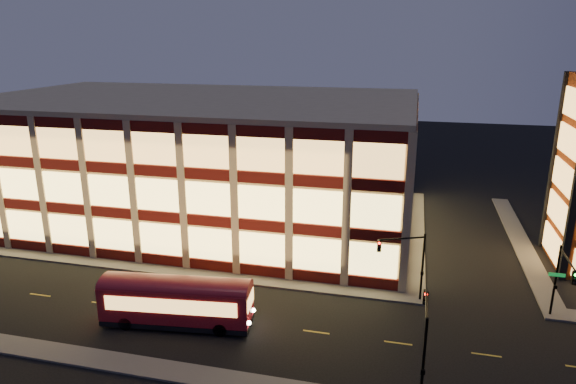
# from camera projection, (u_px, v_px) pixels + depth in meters

# --- Properties ---
(ground) EXTENTS (200.00, 200.00, 0.00)m
(ground) POSITION_uv_depth(u_px,v_px,m) (159.00, 275.00, 47.52)
(ground) COLOR black
(ground) RESTS_ON ground
(sidewalk_office_south) EXTENTS (54.00, 2.00, 0.15)m
(sidewalk_office_south) POSITION_uv_depth(u_px,v_px,m) (135.00, 266.00, 49.12)
(sidewalk_office_south) COLOR #514F4C
(sidewalk_office_south) RESTS_ON ground
(sidewalk_office_east) EXTENTS (2.00, 30.00, 0.15)m
(sidewalk_office_east) POSITION_uv_depth(u_px,v_px,m) (415.00, 231.00, 58.02)
(sidewalk_office_east) COLOR #514F4C
(sidewalk_office_east) RESTS_ON ground
(sidewalk_tower_west) EXTENTS (2.00, 30.00, 0.15)m
(sidewalk_tower_west) POSITION_uv_depth(u_px,v_px,m) (520.00, 240.00, 55.49)
(sidewalk_tower_west) COLOR #514F4C
(sidewalk_tower_west) RESTS_ON ground
(sidewalk_near) EXTENTS (100.00, 2.00, 0.15)m
(sidewalk_near) POSITION_uv_depth(u_px,v_px,m) (70.00, 355.00, 35.42)
(sidewalk_near) COLOR #514F4C
(sidewalk_near) RESTS_ON ground
(office_building) EXTENTS (50.45, 30.45, 14.50)m
(office_building) POSITION_uv_depth(u_px,v_px,m) (199.00, 157.00, 61.82)
(office_building) COLOR tan
(office_building) RESTS_ON ground
(traffic_signal_far) EXTENTS (3.79, 1.87, 6.00)m
(traffic_signal_far) POSITION_uv_depth(u_px,v_px,m) (407.00, 256.00, 41.45)
(traffic_signal_far) COLOR black
(traffic_signal_far) RESTS_ON ground
(traffic_signal_right) EXTENTS (1.20, 4.37, 6.00)m
(traffic_signal_right) POSITION_uv_depth(u_px,v_px,m) (562.00, 276.00, 38.06)
(traffic_signal_right) COLOR black
(traffic_signal_right) RESTS_ON ground
(traffic_signal_near) EXTENTS (0.32, 4.45, 6.00)m
(traffic_signal_near) POSITION_uv_depth(u_px,v_px,m) (425.00, 333.00, 30.68)
(traffic_signal_near) COLOR black
(traffic_signal_near) RESTS_ON ground
(trolley_bus) EXTENTS (11.62, 4.19, 3.85)m
(trolley_bus) POSITION_uv_depth(u_px,v_px,m) (177.00, 299.00, 38.81)
(trolley_bus) COLOR maroon
(trolley_bus) RESTS_ON ground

